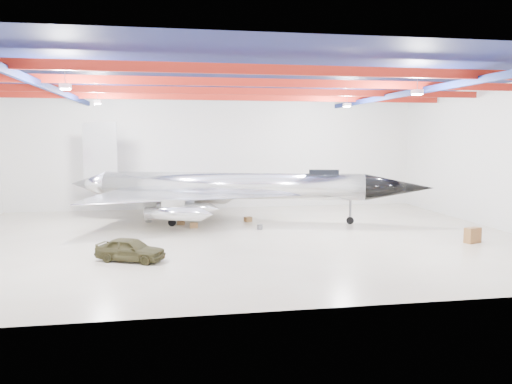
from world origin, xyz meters
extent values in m
plane|color=#BAA994|center=(0.00, 0.00, 0.00)|extent=(40.00, 40.00, 0.00)
plane|color=silver|center=(0.00, 15.00, 5.50)|extent=(40.00, 0.00, 40.00)
plane|color=silver|center=(20.00, 0.00, 5.50)|extent=(0.00, 30.00, 30.00)
plane|color=#0A0F38|center=(0.00, 0.00, 11.00)|extent=(40.00, 40.00, 0.00)
cube|color=maroon|center=(0.00, -9.00, 10.40)|extent=(39.50, 0.25, 0.50)
cube|color=maroon|center=(0.00, -3.00, 10.40)|extent=(39.50, 0.25, 0.50)
cube|color=maroon|center=(0.00, 3.00, 10.40)|extent=(39.50, 0.25, 0.50)
cube|color=maroon|center=(0.00, 9.00, 10.40)|extent=(39.50, 0.25, 0.50)
cube|color=#0C184B|center=(-12.00, 0.00, 10.10)|extent=(0.25, 29.50, 0.40)
cube|color=#0C184B|center=(12.00, 0.00, 10.10)|extent=(0.25, 29.50, 0.40)
cube|color=silver|center=(-10.00, -6.00, 9.70)|extent=(0.55, 0.55, 0.25)
cube|color=silver|center=(10.00, -6.00, 9.70)|extent=(0.55, 0.55, 0.25)
cube|color=silver|center=(-10.00, 6.00, 9.70)|extent=(0.55, 0.55, 0.25)
cube|color=silver|center=(10.00, 6.00, 9.70)|extent=(0.55, 0.55, 0.25)
cylinder|color=silver|center=(0.37, 6.65, 3.02)|extent=(21.28, 8.34, 2.16)
cone|color=black|center=(13.28, 2.73, 3.02)|extent=(5.79, 3.63, 2.16)
cone|color=silver|center=(-11.51, 10.26, 3.02)|extent=(3.73, 3.01, 2.16)
cube|color=silver|center=(-10.48, 9.95, 5.83)|extent=(2.93, 1.00, 4.86)
cube|color=black|center=(7.60, 4.46, 4.16)|extent=(2.52, 1.52, 0.54)
cylinder|color=silver|center=(-4.45, 1.91, 1.51)|extent=(4.21, 2.12, 0.97)
cylinder|color=silver|center=(-3.67, 4.50, 1.51)|extent=(4.21, 2.12, 0.97)
cylinder|color=silver|center=(-1.79, 10.69, 1.51)|extent=(4.21, 2.12, 0.97)
cylinder|color=silver|center=(-1.00, 13.28, 1.51)|extent=(4.21, 2.12, 0.97)
cylinder|color=#59595B|center=(9.66, 3.83, 0.97)|extent=(0.19, 0.19, 1.94)
cylinder|color=black|center=(9.66, 3.83, 0.30)|extent=(0.65, 0.40, 0.60)
cylinder|color=#59595B|center=(-4.55, 5.33, 0.97)|extent=(0.19, 0.19, 1.94)
cylinder|color=black|center=(-4.55, 5.33, 0.30)|extent=(0.65, 0.40, 0.60)
cylinder|color=#59595B|center=(-2.98, 10.49, 0.97)|extent=(0.19, 0.19, 1.94)
cylinder|color=black|center=(-2.98, 10.49, 0.30)|extent=(0.65, 0.40, 0.60)
imported|color=#39351C|center=(-6.93, -5.53, 0.68)|extent=(4.28, 3.12, 1.35)
cube|color=brown|center=(15.17, -4.38, 0.52)|extent=(1.25, 0.92, 1.03)
cube|color=olive|center=(-3.84, 5.98, 0.19)|extent=(0.65, 0.57, 0.38)
cube|color=maroon|center=(-3.55, 9.08, 0.13)|extent=(0.47, 0.43, 0.27)
cylinder|color=#59595B|center=(2.05, 2.80, 0.19)|extent=(0.55, 0.55, 0.38)
cube|color=olive|center=(1.71, 6.42, 0.20)|extent=(0.71, 0.65, 0.40)
cube|color=#59595B|center=(-6.48, 7.52, 0.14)|extent=(0.51, 0.47, 0.29)
cube|color=olive|center=(-2.88, 4.30, 0.20)|extent=(0.66, 0.57, 0.40)
camera|label=1|loc=(-4.60, -34.13, 7.02)|focal=35.00mm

